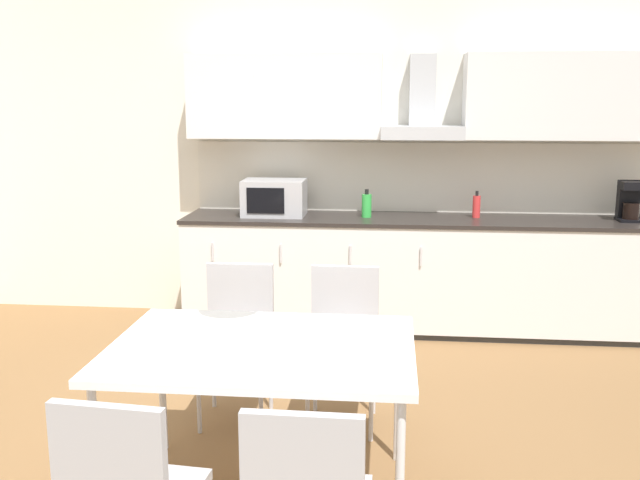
# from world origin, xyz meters

# --- Properties ---
(ground_plane) EXTENTS (8.63, 7.22, 0.02)m
(ground_plane) POSITION_xyz_m (0.00, 0.00, -0.01)
(ground_plane) COLOR brown
(wall_back) EXTENTS (6.90, 0.10, 2.88)m
(wall_back) POSITION_xyz_m (0.00, 2.46, 1.44)
(wall_back) COLOR silver
(wall_back) RESTS_ON ground_plane
(kitchen_counter) EXTENTS (3.65, 0.66, 0.89)m
(kitchen_counter) POSITION_xyz_m (0.98, 2.09, 0.45)
(kitchen_counter) COLOR #333333
(kitchen_counter) RESTS_ON ground_plane
(backsplash_tile) EXTENTS (3.63, 0.02, 0.56)m
(backsplash_tile) POSITION_xyz_m (0.98, 2.39, 1.17)
(backsplash_tile) COLOR silver
(backsplash_tile) RESTS_ON kitchen_counter
(upper_wall_cabinets) EXTENTS (3.63, 0.40, 0.64)m
(upper_wall_cabinets) POSITION_xyz_m (0.98, 2.24, 1.80)
(upper_wall_cabinets) COLOR silver
(microwave) EXTENTS (0.48, 0.35, 0.28)m
(microwave) POSITION_xyz_m (-0.15, 2.09, 1.03)
(microwave) COLOR #ADADB2
(microwave) RESTS_ON kitchen_counter
(coffee_maker) EXTENTS (0.18, 0.19, 0.30)m
(coffee_maker) POSITION_xyz_m (2.54, 2.11, 1.04)
(coffee_maker) COLOR black
(coffee_maker) RESTS_ON kitchen_counter
(bottle_red) EXTENTS (0.06, 0.06, 0.21)m
(bottle_red) POSITION_xyz_m (1.41, 2.14, 0.98)
(bottle_red) COLOR red
(bottle_red) RESTS_ON kitchen_counter
(bottle_green) EXTENTS (0.08, 0.08, 0.22)m
(bottle_green) POSITION_xyz_m (0.57, 2.07, 0.98)
(bottle_green) COLOR green
(bottle_green) RESTS_ON kitchen_counter
(dining_table) EXTENTS (1.32, 0.95, 0.74)m
(dining_table) POSITION_xyz_m (0.21, -0.45, 0.69)
(dining_table) COLOR white
(dining_table) RESTS_ON ground_plane
(chair_far_left) EXTENTS (0.40, 0.40, 0.87)m
(chair_far_left) POSITION_xyz_m (-0.09, 0.41, 0.53)
(chair_far_left) COLOR #B2B2B7
(chair_far_left) RESTS_ON ground_plane
(chair_far_right) EXTENTS (0.41, 0.41, 0.87)m
(chair_far_right) POSITION_xyz_m (0.50, 0.41, 0.53)
(chair_far_right) COLOR #B2B2B7
(chair_far_right) RESTS_ON ground_plane
(pendant_lamp) EXTENTS (0.32, 0.32, 0.22)m
(pendant_lamp) POSITION_xyz_m (0.21, -0.45, 1.78)
(pendant_lamp) COLOR silver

